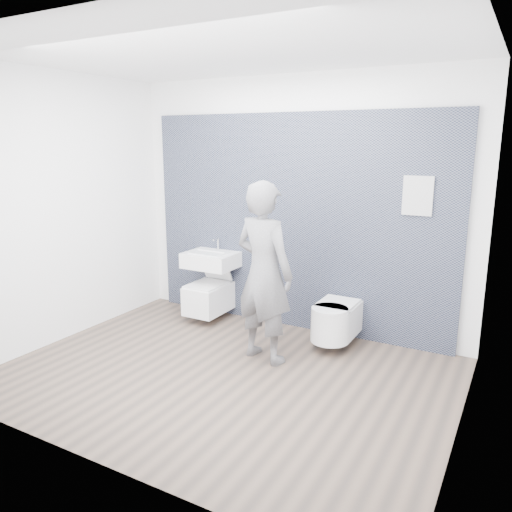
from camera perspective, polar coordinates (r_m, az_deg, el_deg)
The scene contains 8 objects.
ground at distance 4.72m, azimuth -3.64°, elevation -13.38°, with size 4.00×4.00×0.00m, color brown.
room_shell at distance 4.24m, azimuth -3.98°, elevation 8.16°, with size 4.00×4.00×4.00m.
tile_wall at distance 5.90m, azimuth 4.14°, elevation -7.82°, with size 3.60×0.06×2.40m, color black.
washbasin at distance 5.93m, azimuth -5.20°, elevation -0.40°, with size 0.60×0.45×0.45m.
toilet_square at distance 6.00m, azimuth -5.42°, elevation -4.59°, with size 0.39×0.57×0.74m.
toilet_rounded at distance 5.26m, azimuth 8.96°, elevation -7.32°, with size 0.39×0.66×0.36m.
info_placard at distance 5.48m, azimuth 16.84°, elevation -10.06°, with size 0.29×0.03×0.38m, color white.
visitor at distance 4.74m, azimuth 0.92°, elevation -1.93°, with size 0.64×0.42×1.75m, color slate.
Camera 1 is at (2.30, -3.55, 2.09)m, focal length 35.00 mm.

